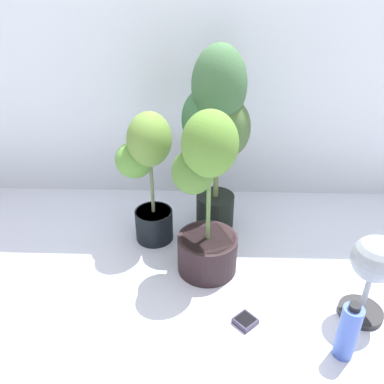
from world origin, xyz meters
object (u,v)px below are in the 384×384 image
Objects in this scene: potted_plant_back_center at (217,121)px; hygrometer_box at (245,321)px; potted_plant_center at (206,197)px; floor_fan at (374,266)px; potted_plant_back_left at (147,169)px; nutrient_bottle at (348,332)px.

potted_plant_back_center reaches higher than hygrometer_box.
floor_fan is (0.65, -0.27, -0.13)m from potted_plant_center.
potted_plant_back_left is at bearing -21.36° from floor_fan.
hygrometer_box is 0.39m from nutrient_bottle.
nutrient_bottle is at bearing -60.53° from potted_plant_back_center.
floor_fan is (0.48, 0.06, 0.25)m from hygrometer_box.
potted_plant_back_center reaches higher than floor_fan.
floor_fan is (0.60, -0.63, -0.34)m from potted_plant_back_center.
potted_plant_back_center is 8.48× the size of hygrometer_box.
hygrometer_box is at bearing 158.92° from nutrient_bottle.
potted_plant_center is at bearing -97.62° from potted_plant_back_center.
hygrometer_box is at bearing -63.48° from potted_plant_center.
potted_plant_back_center is at bearing 21.05° from potted_plant_back_left.
floor_fan reaches higher than nutrient_bottle.
potted_plant_back_center is 3.78× the size of nutrient_bottle.
potted_plant_center reaches higher than potted_plant_back_left.
potted_plant_center is 0.75m from nutrient_bottle.
potted_plant_back_center is 1.23× the size of potted_plant_center.
floor_fan is at bearing 57.04° from nutrient_bottle.
potted_plant_back_center is at bearing -39.35° from floor_fan.
potted_plant_back_left reaches higher than nutrient_bottle.
nutrient_bottle is (0.35, -0.14, 0.11)m from hygrometer_box.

